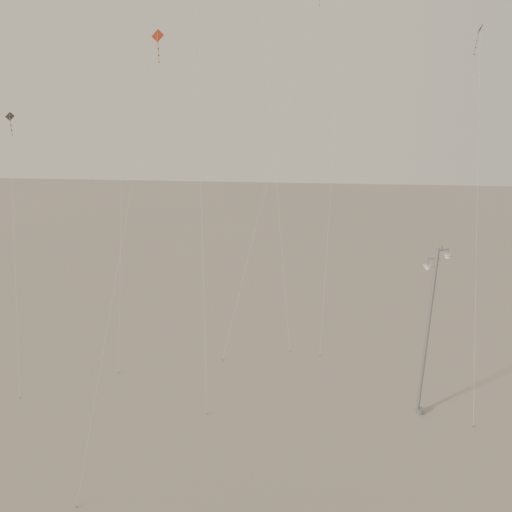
{
  "coord_description": "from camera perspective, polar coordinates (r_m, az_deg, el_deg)",
  "views": [
    {
      "loc": [
        0.97,
        -25.07,
        17.9
      ],
      "look_at": [
        -1.9,
        5.0,
        8.66
      ],
      "focal_mm": 40.0,
      "sensor_mm": 36.0,
      "label": 1
    }
  ],
  "objects": [
    {
      "name": "ground",
      "position": [
        30.82,
        2.77,
        -18.52
      ],
      "size": [
        160.0,
        160.0,
        0.0
      ],
      "primitive_type": "plane",
      "color": "gray",
      "rests_on": "ground"
    },
    {
      "name": "kite_3",
      "position": [
        27.64,
        -11.81,
        9.63
      ],
      "size": [
        2.72,
        8.99,
        20.32
      ],
      "rotation": [
        0.0,
        0.0,
        0.25
      ],
      "color": "maroon",
      "rests_on": "ground"
    },
    {
      "name": "kite_4",
      "position": [
        35.99,
        21.33,
        11.66
      ],
      "size": [
        0.74,
        9.64,
        21.2
      ],
      "rotation": [
        0.0,
        0.0,
        1.67
      ],
      "color": "black",
      "rests_on": "ground"
    },
    {
      "name": "kite_1",
      "position": [
        30.8,
        -5.92,
        21.06
      ],
      "size": [
        0.72,
        3.67,
        26.34
      ],
      "rotation": [
        0.0,
        0.0,
        -1.12
      ],
      "color": "black",
      "rests_on": "ground"
    },
    {
      "name": "kite_7",
      "position": [
        41.37,
        4.64,
        20.27
      ],
      "size": [
        6.25,
        9.07,
        25.4
      ],
      "rotation": [
        0.0,
        0.0,
        -0.1
      ],
      "color": "maroon",
      "rests_on": "ground"
    },
    {
      "name": "kite_6",
      "position": [
        37.28,
        -23.16,
        5.88
      ],
      "size": [
        1.66,
        5.58,
        16.2
      ],
      "rotation": [
        0.0,
        0.0,
        0.48
      ],
      "color": "black",
      "rests_on": "ground"
    },
    {
      "name": "street_lamp",
      "position": [
        32.24,
        16.88,
        -6.88
      ],
      "size": [
        1.54,
        0.8,
        9.85
      ],
      "color": "gray",
      "rests_on": "ground"
    },
    {
      "name": "kite_5",
      "position": [
        45.08,
        0.68,
        22.8
      ],
      "size": [
        3.83,
        12.34,
        30.78
      ],
      "rotation": [
        0.0,
        0.0,
        -1.03
      ],
      "color": "#8A5517",
      "rests_on": "ground"
    }
  ]
}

